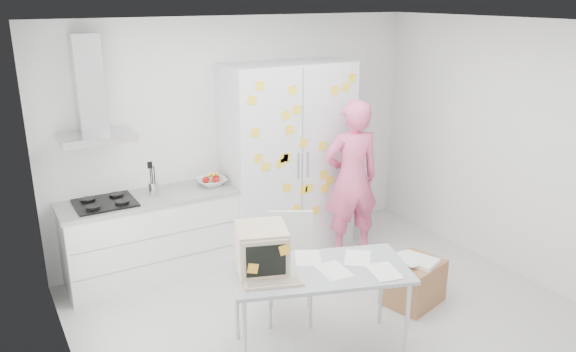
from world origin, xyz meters
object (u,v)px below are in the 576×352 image
desk (283,259)px  cardboard_box (414,282)px  person (351,179)px  chair (290,259)px

desk → cardboard_box: 1.64m
person → cardboard_box: 1.41m
chair → cardboard_box: chair is taller
desk → chair: desk is taller
chair → cardboard_box: (1.15, -0.44, -0.34)m
desk → cardboard_box: size_ratio=2.50×
chair → person: bearing=61.5°
desk → cardboard_box: (1.51, 0.07, -0.65)m
desk → person: bearing=57.5°
chair → cardboard_box: size_ratio=1.56×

